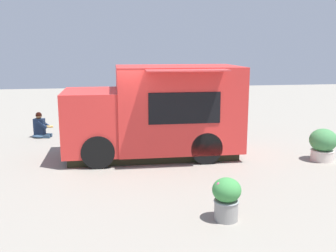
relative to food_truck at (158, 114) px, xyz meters
name	(u,v)px	position (x,y,z in m)	size (l,w,h in m)	color
ground_plane	(163,161)	(0.07, -0.56, -1.21)	(40.00, 40.00, 0.00)	gray
food_truck	(158,114)	(0.00, 0.00, 0.00)	(4.86, 2.78, 2.55)	red
person_customer	(40,128)	(-3.70, 2.90, -0.86)	(0.76, 0.55, 0.88)	#2D455E
planter_flowering_near	(323,144)	(4.40, -1.17, -0.74)	(0.74, 0.74, 0.89)	beige
planter_flowering_far	(226,197)	(0.68, -4.42, -0.78)	(0.52, 0.52, 0.79)	gray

